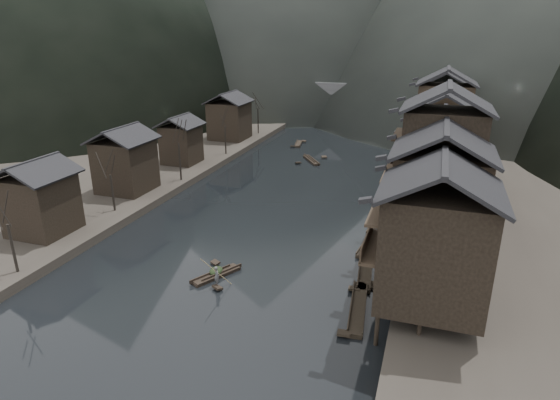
% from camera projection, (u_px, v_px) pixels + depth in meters
% --- Properties ---
extents(water, '(300.00, 300.00, 0.00)m').
position_uv_depth(water, '(245.00, 252.00, 46.01)').
color(water, black).
rests_on(water, ground).
extents(right_bank, '(40.00, 200.00, 1.80)m').
position_uv_depth(right_bank, '(560.00, 167.00, 70.81)').
color(right_bank, '#2D2823').
rests_on(right_bank, ground).
extents(left_bank, '(40.00, 200.00, 1.20)m').
position_uv_depth(left_bank, '(159.00, 137.00, 91.86)').
color(left_bank, '#2D2823').
rests_on(left_bank, ground).
extents(stilt_houses, '(9.00, 67.60, 16.34)m').
position_uv_depth(stilt_houses, '(442.00, 136.00, 54.59)').
color(stilt_houses, black).
rests_on(stilt_houses, ground).
extents(left_houses, '(8.10, 53.20, 8.73)m').
position_uv_depth(left_houses, '(167.00, 138.00, 68.08)').
color(left_houses, black).
rests_on(left_houses, left_bank).
extents(bare_trees, '(3.71, 62.92, 7.42)m').
position_uv_depth(bare_trees, '(187.00, 136.00, 66.56)').
color(bare_trees, black).
rests_on(bare_trees, left_bank).
extents(moored_sampans, '(3.01, 55.84, 0.47)m').
position_uv_depth(moored_sampans, '(389.00, 204.00, 57.99)').
color(moored_sampans, black).
rests_on(moored_sampans, water).
extents(midriver_boats, '(8.41, 15.99, 0.45)m').
position_uv_depth(midriver_boats, '(305.00, 152.00, 82.36)').
color(midriver_boats, black).
rests_on(midriver_boats, water).
extents(stone_bridge, '(40.00, 6.00, 9.00)m').
position_uv_depth(stone_bridge, '(364.00, 100.00, 108.29)').
color(stone_bridge, '#4C4C4F').
rests_on(stone_bridge, ground).
extents(hero_sampan, '(3.18, 4.92, 0.44)m').
position_uv_depth(hero_sampan, '(216.00, 274.00, 41.38)').
color(hero_sampan, black).
rests_on(hero_sampan, water).
extents(cargo_heap, '(1.13, 1.48, 0.68)m').
position_uv_depth(cargo_heap, '(216.00, 267.00, 41.40)').
color(cargo_heap, black).
rests_on(cargo_heap, hero_sampan).
extents(boatman, '(0.76, 0.70, 1.75)m').
position_uv_depth(boatman, '(217.00, 273.00, 39.34)').
color(boatman, '#515153').
rests_on(boatman, hero_sampan).
extents(bamboo_pole, '(2.12, 2.30, 3.60)m').
position_uv_depth(bamboo_pole, '(217.00, 245.00, 38.36)').
color(bamboo_pole, '#8C7A51').
rests_on(bamboo_pole, boatman).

